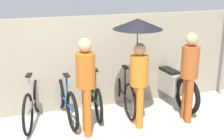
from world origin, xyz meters
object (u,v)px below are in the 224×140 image
at_px(parked_bicycle_0, 33,102).
at_px(motorcycle, 168,83).
at_px(parked_bicycle_2, 94,95).
at_px(pedestrian_leading, 86,80).
at_px(parked_bicycle_1, 65,100).
at_px(parked_bicycle_3, 122,91).
at_px(pedestrian_center, 138,46).
at_px(pedestrian_trailing, 189,71).

bearing_deg(parked_bicycle_0, motorcycle, -73.40).
distance_m(parked_bicycle_2, pedestrian_leading, 1.12).
bearing_deg(parked_bicycle_1, parked_bicycle_0, 83.25).
xyz_separation_m(parked_bicycle_0, parked_bicycle_3, (1.78, 0.09, -0.01)).
bearing_deg(pedestrian_center, motorcycle, 40.14).
bearing_deg(parked_bicycle_3, motorcycle, -85.35).
xyz_separation_m(parked_bicycle_3, pedestrian_center, (0.03, -0.74, 1.10)).
bearing_deg(pedestrian_center, parked_bicycle_0, 163.56).
height_order(parked_bicycle_2, motorcycle, parked_bicycle_2).
bearing_deg(parked_bicycle_1, parked_bicycle_3, -89.09).
relative_size(pedestrian_trailing, motorcycle, 0.81).
xyz_separation_m(parked_bicycle_3, pedestrian_trailing, (0.98, -0.89, 0.61)).
distance_m(parked_bicycle_0, pedestrian_center, 2.21).
relative_size(parked_bicycle_1, pedestrian_leading, 1.03).
bearing_deg(parked_bicycle_0, pedestrian_center, -95.51).
bearing_deg(pedestrian_center, parked_bicycle_1, 156.06).
bearing_deg(pedestrian_trailing, parked_bicycle_2, 157.57).
bearing_deg(parked_bicycle_3, pedestrian_trailing, -129.05).
distance_m(parked_bicycle_2, motorcycle, 1.65).
relative_size(parked_bicycle_0, parked_bicycle_3, 0.94).
bearing_deg(parked_bicycle_3, parked_bicycle_1, 98.71).
height_order(parked_bicycle_0, pedestrian_trailing, pedestrian_trailing).
relative_size(parked_bicycle_0, parked_bicycle_1, 0.95).
height_order(parked_bicycle_1, motorcycle, parked_bicycle_1).
height_order(parked_bicycle_1, pedestrian_trailing, pedestrian_trailing).
bearing_deg(parked_bicycle_2, parked_bicycle_3, -85.97).
relative_size(parked_bicycle_1, motorcycle, 0.84).
xyz_separation_m(parked_bicycle_1, parked_bicycle_2, (0.60, 0.11, -0.02)).
distance_m(pedestrian_leading, pedestrian_center, 1.08).
bearing_deg(parked_bicycle_2, pedestrian_trailing, -115.45).
height_order(parked_bicycle_0, parked_bicycle_2, parked_bicycle_0).
bearing_deg(parked_bicycle_3, pedestrian_center, -174.69).
xyz_separation_m(parked_bicycle_0, pedestrian_center, (1.81, -0.65, 1.09)).
height_order(parked_bicycle_0, parked_bicycle_1, parked_bicycle_0).
distance_m(parked_bicycle_2, pedestrian_center, 1.48).
xyz_separation_m(pedestrian_leading, motorcycle, (1.99, 0.87, -0.57)).
bearing_deg(pedestrian_leading, pedestrian_trailing, 1.96).
height_order(parked_bicycle_1, parked_bicycle_2, parked_bicycle_1).
distance_m(parked_bicycle_1, pedestrian_leading, 1.00).
distance_m(parked_bicycle_0, pedestrian_leading, 1.29).
distance_m(parked_bicycle_1, parked_bicycle_3, 1.20).
relative_size(parked_bicycle_2, pedestrian_leading, 0.95).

